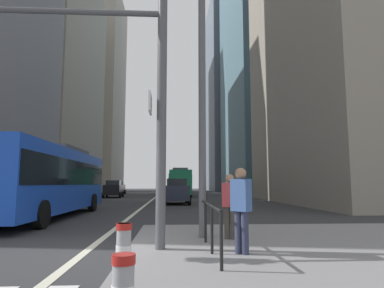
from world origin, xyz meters
name	(u,v)px	position (x,y,z in m)	size (l,w,h in m)	color
ground_plane	(148,203)	(0.00, 20.00, 0.00)	(160.00, 160.00, 0.00)	#303033
median_island	(344,257)	(5.50, -1.00, 0.07)	(9.00, 10.00, 0.15)	gray
lane_centre_line	(155,198)	(0.00, 30.00, 0.01)	(0.20, 80.00, 0.01)	beige
office_tower_left_mid	(48,79)	(-16.00, 39.73, 16.40)	(11.68, 21.70, 32.81)	gray
office_tower_left_far	(90,92)	(-16.00, 64.01, 21.29)	(12.87, 16.50, 42.58)	gray
office_tower_right_mid	(264,39)	(17.00, 44.83, 25.50)	(11.62, 21.64, 50.99)	slate
office_tower_right_far	(236,99)	(17.00, 69.88, 21.77)	(13.46, 24.10, 43.55)	slate
city_bus_blue_oncoming	(48,178)	(-3.76, 8.01, 1.84)	(2.72, 11.59, 3.40)	blue
city_bus_red_receding	(180,181)	(2.86, 34.40, 1.84)	(2.70, 11.11, 3.40)	#198456
city_bus_red_distant	(177,182)	(2.66, 50.42, 1.84)	(2.81, 10.67, 3.40)	#198456
car_oncoming_mid	(118,188)	(-6.16, 43.20, 0.99)	(2.20, 4.20, 1.94)	maroon
car_receding_near	(182,187)	(3.92, 59.82, 0.99)	(2.14, 4.57, 1.94)	#B2A899
car_receding_far	(176,191)	(2.27, 18.43, 0.99)	(2.17, 4.43, 1.94)	#232838
car_oncoming_far	(113,189)	(-4.77, 31.22, 0.99)	(2.22, 4.46, 1.94)	black
traffic_signal_gantry	(84,73)	(-0.05, -0.35, 4.07)	(5.44, 0.65, 6.00)	#515156
street_lamp_post	(202,52)	(2.79, 1.21, 5.28)	(5.50, 0.32, 8.00)	#56565B
bollard_left	(123,257)	(1.39, -3.56, 0.66)	(0.20, 0.20, 0.93)	#99999E
pedestrian_railing	(208,215)	(2.80, -0.23, 0.87)	(0.06, 4.07, 0.98)	black
pedestrian_waiting	(230,203)	(3.48, 0.90, 1.07)	(0.44, 0.35, 1.67)	#423D38
pedestrian_walking	(241,205)	(3.40, -0.94, 1.12)	(0.44, 0.44, 1.75)	#2D334C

